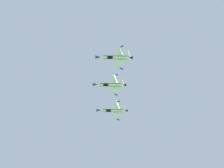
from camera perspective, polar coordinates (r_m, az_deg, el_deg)
The scene contains 3 objects.
fighter_jet_lead at distance 128.99m, azimuth 0.45°, elevation 5.03°, with size 14.69×10.07×6.25m.
fighter_jet_left_wing at distance 143.47m, azimuth -0.43°, elevation -0.13°, with size 14.69×10.09×6.19m.
fighter_jet_right_wing at distance 154.40m, azimuth 0.05°, elevation -4.99°, with size 14.69×10.01×6.41m.
Camera 1 is at (5.46, 0.68, 1.78)m, focal length 48.56 mm.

